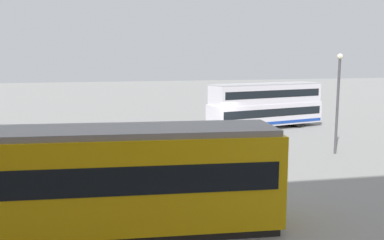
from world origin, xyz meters
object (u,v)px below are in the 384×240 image
Objects in this scene: double_decker_bus at (266,105)px; pedestrian_crossing at (259,146)px; pedestrian_near_railing at (180,139)px; tram_yellow at (56,180)px; info_sign at (114,136)px; street_lamp at (338,95)px.

double_decker_bus reaches higher than pedestrian_crossing.
pedestrian_near_railing is (9.16, 7.54, -0.94)m from double_decker_bus.
double_decker_bus reaches higher than tram_yellow.
tram_yellow is 6.30× the size of info_sign.
info_sign is 0.39× the size of street_lamp.
double_decker_bus is 9.84m from street_lamp.
tram_yellow reaches higher than info_sign.
tram_yellow is 8.82× the size of pedestrian_near_railing.
tram_yellow is at bearing 25.99° from street_lamp.
pedestrian_near_railing is at bearing -123.41° from tram_yellow.
double_decker_bus is 4.37× the size of info_sign.
tram_yellow reaches higher than pedestrian_near_railing.
tram_yellow is at bearing 33.91° from pedestrian_crossing.
street_lamp reaches higher than double_decker_bus.
tram_yellow is 11.79m from pedestrian_near_railing.
double_decker_bus is 16.00m from info_sign.
info_sign is at bearing 21.04° from pedestrian_near_railing.
double_decker_bus is 11.76m from pedestrian_crossing.
double_decker_bus is 11.90m from pedestrian_near_railing.
tram_yellow is at bearing 73.43° from info_sign.
street_lamp is at bearing -172.21° from pedestrian_crossing.
pedestrian_near_railing is 9.84m from street_lamp.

